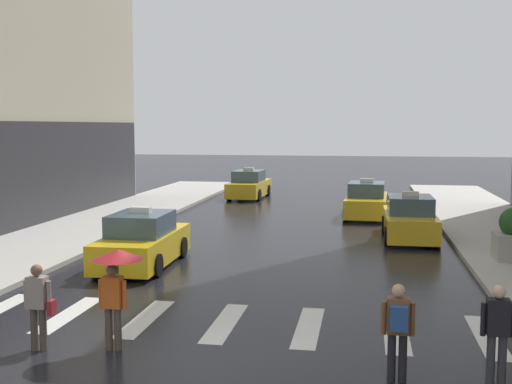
{
  "coord_description": "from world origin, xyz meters",
  "views": [
    {
      "loc": [
        2.91,
        -10.03,
        4.23
      ],
      "look_at": [
        -0.18,
        8.0,
        2.31
      ],
      "focal_mm": 44.65,
      "sensor_mm": 36.0,
      "label": 1
    }
  ],
  "objects_px": {
    "taxi_third": "(367,201)",
    "taxi_fourth": "(249,186)",
    "pedestrian_with_handbag": "(38,302)",
    "taxi_second": "(410,220)",
    "pedestrian_with_umbrella": "(116,271)",
    "pedestrian_plain_coat": "(498,328)",
    "taxi_lead": "(142,242)",
    "pedestrian_with_backpack": "(398,325)"
  },
  "relations": [
    {
      "from": "taxi_lead",
      "to": "pedestrian_with_umbrella",
      "type": "relative_size",
      "value": 2.36
    },
    {
      "from": "taxi_fourth",
      "to": "taxi_third",
      "type": "bearing_deg",
      "value": -45.04
    },
    {
      "from": "taxi_fourth",
      "to": "pedestrian_with_backpack",
      "type": "bearing_deg",
      "value": -74.47
    },
    {
      "from": "taxi_lead",
      "to": "taxi_fourth",
      "type": "xyz_separation_m",
      "value": [
        -0.09,
        18.43,
        0.0
      ]
    },
    {
      "from": "taxi_second",
      "to": "taxi_lead",
      "type": "bearing_deg",
      "value": -143.82
    },
    {
      "from": "taxi_third",
      "to": "pedestrian_plain_coat",
      "type": "bearing_deg",
      "value": -83.79
    },
    {
      "from": "pedestrian_with_umbrella",
      "to": "pedestrian_plain_coat",
      "type": "height_order",
      "value": "pedestrian_with_umbrella"
    },
    {
      "from": "taxi_lead",
      "to": "pedestrian_with_umbrella",
      "type": "xyz_separation_m",
      "value": [
        2.04,
        -7.05,
        0.79
      ]
    },
    {
      "from": "taxi_third",
      "to": "pedestrian_with_backpack",
      "type": "xyz_separation_m",
      "value": [
        0.47,
        -19.34,
        0.25
      ]
    },
    {
      "from": "taxi_lead",
      "to": "pedestrian_plain_coat",
      "type": "xyz_separation_m",
      "value": [
        8.78,
        -7.47,
        0.21
      ]
    },
    {
      "from": "taxi_third",
      "to": "pedestrian_with_handbag",
      "type": "height_order",
      "value": "taxi_third"
    },
    {
      "from": "pedestrian_with_umbrella",
      "to": "pedestrian_with_backpack",
      "type": "distance_m",
      "value": 5.2
    },
    {
      "from": "taxi_fourth",
      "to": "pedestrian_with_handbag",
      "type": "height_order",
      "value": "taxi_fourth"
    },
    {
      "from": "pedestrian_with_umbrella",
      "to": "pedestrian_with_backpack",
      "type": "xyz_separation_m",
      "value": [
        5.13,
        -0.66,
        -0.54
      ]
    },
    {
      "from": "taxi_lead",
      "to": "taxi_fourth",
      "type": "height_order",
      "value": "same"
    },
    {
      "from": "taxi_second",
      "to": "taxi_fourth",
      "type": "relative_size",
      "value": 0.99
    },
    {
      "from": "taxi_fourth",
      "to": "pedestrian_with_umbrella",
      "type": "height_order",
      "value": "pedestrian_with_umbrella"
    },
    {
      "from": "taxi_third",
      "to": "taxi_fourth",
      "type": "height_order",
      "value": "same"
    },
    {
      "from": "taxi_third",
      "to": "pedestrian_with_handbag",
      "type": "relative_size",
      "value": 2.8
    },
    {
      "from": "taxi_third",
      "to": "pedestrian_plain_coat",
      "type": "xyz_separation_m",
      "value": [
        2.08,
        -19.1,
        0.21
      ]
    },
    {
      "from": "taxi_fourth",
      "to": "pedestrian_with_umbrella",
      "type": "xyz_separation_m",
      "value": [
        2.13,
        -25.48,
        0.79
      ]
    },
    {
      "from": "taxi_second",
      "to": "pedestrian_with_backpack",
      "type": "distance_m",
      "value": 13.81
    },
    {
      "from": "pedestrian_plain_coat",
      "to": "pedestrian_with_handbag",
      "type": "bearing_deg",
      "value": 178.86
    },
    {
      "from": "taxi_third",
      "to": "pedestrian_with_handbag",
      "type": "xyz_separation_m",
      "value": [
        -6.1,
        -18.94,
        0.21
      ]
    },
    {
      "from": "taxi_second",
      "to": "taxi_fourth",
      "type": "height_order",
      "value": "same"
    },
    {
      "from": "taxi_second",
      "to": "pedestrian_with_handbag",
      "type": "height_order",
      "value": "taxi_second"
    },
    {
      "from": "pedestrian_with_umbrella",
      "to": "pedestrian_with_handbag",
      "type": "height_order",
      "value": "pedestrian_with_umbrella"
    },
    {
      "from": "taxi_second",
      "to": "pedestrian_with_backpack",
      "type": "height_order",
      "value": "taxi_second"
    },
    {
      "from": "taxi_second",
      "to": "pedestrian_plain_coat",
      "type": "height_order",
      "value": "taxi_second"
    },
    {
      "from": "taxi_lead",
      "to": "pedestrian_plain_coat",
      "type": "distance_m",
      "value": 11.53
    },
    {
      "from": "taxi_lead",
      "to": "taxi_second",
      "type": "distance_m",
      "value": 10.26
    },
    {
      "from": "taxi_lead",
      "to": "taxi_third",
      "type": "xyz_separation_m",
      "value": [
        6.7,
        11.63,
        0.0
      ]
    },
    {
      "from": "pedestrian_with_handbag",
      "to": "taxi_second",
      "type": "bearing_deg",
      "value": 60.11
    },
    {
      "from": "taxi_lead",
      "to": "taxi_third",
      "type": "height_order",
      "value": "same"
    },
    {
      "from": "taxi_lead",
      "to": "taxi_third",
      "type": "distance_m",
      "value": 13.43
    },
    {
      "from": "taxi_third",
      "to": "pedestrian_with_umbrella",
      "type": "distance_m",
      "value": 19.27
    },
    {
      "from": "taxi_lead",
      "to": "pedestrian_with_handbag",
      "type": "bearing_deg",
      "value": -85.31
    },
    {
      "from": "taxi_third",
      "to": "pedestrian_with_umbrella",
      "type": "bearing_deg",
      "value": -104.0
    },
    {
      "from": "pedestrian_with_backpack",
      "to": "taxi_second",
      "type": "bearing_deg",
      "value": 85.4
    },
    {
      "from": "pedestrian_with_backpack",
      "to": "pedestrian_with_handbag",
      "type": "distance_m",
      "value": 6.59
    },
    {
      "from": "taxi_lead",
      "to": "pedestrian_with_handbag",
      "type": "height_order",
      "value": "taxi_lead"
    },
    {
      "from": "pedestrian_with_umbrella",
      "to": "taxi_lead",
      "type": "bearing_deg",
      "value": 106.16
    }
  ]
}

